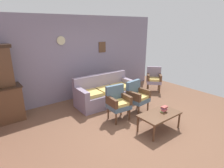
% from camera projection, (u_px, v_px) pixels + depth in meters
% --- Properties ---
extents(ground_plane, '(7.68, 7.68, 0.00)m').
position_uv_depth(ground_plane, '(133.00, 127.00, 4.54)').
color(ground_plane, brown).
extents(wall_back_with_decor, '(6.40, 0.09, 2.70)m').
position_uv_depth(wall_back_with_decor, '(79.00, 58.00, 6.12)').
color(wall_back_with_decor, gray).
rests_on(wall_back_with_decor, ground).
extents(floral_couch, '(1.93, 0.86, 0.90)m').
position_uv_depth(floral_couch, '(106.00, 93.00, 5.86)').
color(floral_couch, gray).
rests_on(floral_couch, ground).
extents(armchair_row_middle, '(0.56, 0.54, 0.90)m').
position_uv_depth(armchair_row_middle, '(118.00, 101.00, 4.82)').
color(armchair_row_middle, slate).
rests_on(armchair_row_middle, ground).
extents(armchair_by_doorway, '(0.57, 0.54, 0.90)m').
position_uv_depth(armchair_by_doorway, '(137.00, 95.00, 5.22)').
color(armchair_by_doorway, slate).
rests_on(armchair_by_doorway, ground).
extents(wingback_chair_by_fireplace, '(0.71, 0.71, 0.90)m').
position_uv_depth(wingback_chair_by_fireplace, '(154.00, 78.00, 6.93)').
color(wingback_chair_by_fireplace, gray).
rests_on(wingback_chair_by_fireplace, ground).
extents(coffee_table, '(1.00, 0.56, 0.42)m').
position_uv_depth(coffee_table, '(159.00, 115.00, 4.34)').
color(coffee_table, brown).
rests_on(coffee_table, ground).
extents(book_stack_on_table, '(0.17, 0.11, 0.14)m').
position_uv_depth(book_stack_on_table, '(164.00, 109.00, 4.40)').
color(book_stack_on_table, olive).
rests_on(book_stack_on_table, coffee_table).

